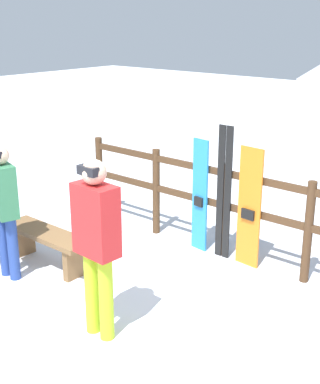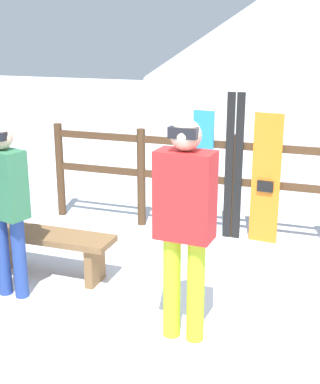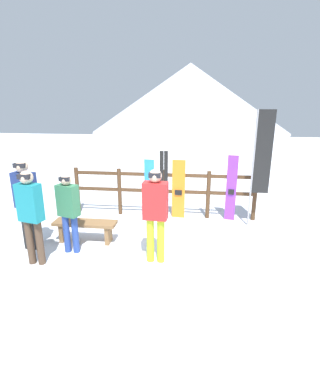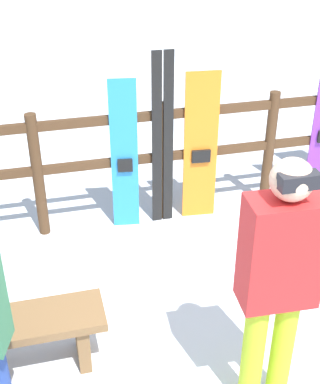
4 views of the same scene
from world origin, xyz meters
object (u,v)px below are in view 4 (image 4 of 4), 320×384
snowboard_blue (124,157)px  ski_pair_black (163,142)px  person_red (278,275)px  snowboard_orange (201,148)px  bench (6,336)px

snowboard_blue → ski_pair_black: (0.35, 0.00, 0.11)m
person_red → snowboard_orange: bearing=83.0°
person_red → snowboard_orange: 2.20m
bench → ski_pair_black: size_ratio=0.77×
snowboard_blue → ski_pair_black: bearing=0.6°
person_red → ski_pair_black: 2.18m
bench → person_red: person_red is taller
person_red → snowboard_orange: size_ratio=1.17×
bench → person_red: 1.78m
bench → person_red: bearing=-21.7°
bench → ski_pair_black: (1.44, 1.56, 0.50)m
person_red → snowboard_blue: size_ratio=1.18×
bench → snowboard_orange: bearing=40.9°
snowboard_blue → ski_pair_black: ski_pair_black is taller
snowboard_blue → snowboard_orange: 0.71m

